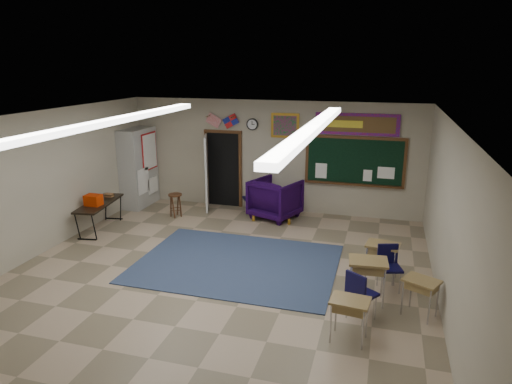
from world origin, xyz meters
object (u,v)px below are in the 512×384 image
(student_desk_front_left, at_px, (367,278))
(wooden_stool, at_px, (176,205))
(wingback_armchair, at_px, (275,198))
(student_desk_front_right, at_px, (382,259))
(folding_table, at_px, (100,215))

(student_desk_front_left, xyz_separation_m, wooden_stool, (-5.09, 3.18, -0.11))
(wooden_stool, bearing_deg, wingback_armchair, 15.04)
(student_desk_front_left, relative_size, student_desk_front_right, 1.08)
(wingback_armchair, relative_size, folding_table, 0.66)
(wingback_armchair, relative_size, student_desk_front_right, 1.60)
(folding_table, xyz_separation_m, wooden_stool, (1.36, 1.37, -0.05))
(student_desk_front_right, xyz_separation_m, folding_table, (-6.67, 0.88, -0.02))
(student_desk_front_right, xyz_separation_m, wooden_stool, (-5.31, 2.25, -0.07))
(student_desk_front_right, height_order, folding_table, folding_table)
(student_desk_front_right, height_order, wooden_stool, student_desk_front_right)
(wooden_stool, bearing_deg, student_desk_front_right, -22.92)
(folding_table, bearing_deg, student_desk_front_left, -24.30)
(student_desk_front_left, distance_m, wooden_stool, 6.00)
(student_desk_front_right, distance_m, folding_table, 6.73)
(wingback_armchair, bearing_deg, student_desk_front_left, 144.07)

